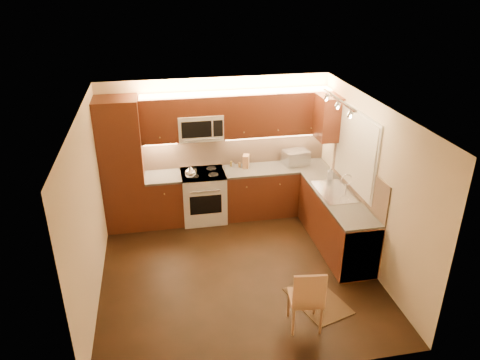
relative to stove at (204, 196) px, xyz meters
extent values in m
cube|color=black|center=(0.30, -1.68, -0.46)|extent=(4.00, 4.00, 0.01)
cube|color=beige|center=(0.30, -1.68, 2.04)|extent=(4.00, 4.00, 0.01)
cube|color=beige|center=(0.30, 0.32, 0.79)|extent=(4.00, 0.01, 2.50)
cube|color=beige|center=(0.30, -3.67, 0.79)|extent=(4.00, 0.01, 2.50)
cube|color=beige|center=(-1.70, -1.68, 0.79)|extent=(0.01, 4.00, 2.50)
cube|color=beige|center=(2.30, -1.68, 0.79)|extent=(0.01, 4.00, 2.50)
cube|color=#4C2210|center=(-1.35, 0.02, 0.69)|extent=(0.70, 0.60, 2.30)
cube|color=#4C2210|center=(-0.69, 0.02, -0.03)|extent=(0.62, 0.60, 0.86)
cube|color=#3E3B38|center=(-0.69, 0.02, 0.42)|extent=(0.62, 0.60, 0.04)
cube|color=#4C2210|center=(1.34, 0.02, -0.03)|extent=(1.92, 0.60, 0.86)
cube|color=#3E3B38|center=(1.34, 0.02, 0.42)|extent=(1.92, 0.60, 0.04)
cube|color=#4C2210|center=(2.00, -1.28, -0.03)|extent=(0.60, 2.00, 0.86)
cube|color=#3E3B38|center=(2.00, -1.28, 0.42)|extent=(0.60, 2.00, 0.04)
cube|color=silver|center=(2.00, -1.98, -0.03)|extent=(0.58, 0.60, 0.84)
cube|color=tan|center=(0.65, 0.31, 0.74)|extent=(3.30, 0.02, 0.60)
cube|color=tan|center=(2.29, -1.28, 0.74)|extent=(0.02, 2.00, 0.60)
cube|color=#4C2210|center=(-0.69, 0.15, 1.42)|extent=(0.62, 0.35, 0.75)
cube|color=#4C2210|center=(1.34, 0.15, 1.42)|extent=(1.92, 0.35, 0.75)
cube|color=#4C2210|center=(0.00, 0.15, 1.63)|extent=(0.76, 0.35, 0.31)
cube|color=#4C2210|center=(2.12, -0.28, 1.42)|extent=(0.35, 0.50, 0.75)
cube|color=silver|center=(2.29, -1.12, 1.14)|extent=(0.03, 1.44, 1.24)
cube|color=silver|center=(2.27, -1.12, 1.14)|extent=(0.02, 1.36, 1.16)
cube|color=silver|center=(1.85, -1.27, 2.00)|extent=(0.04, 1.20, 0.03)
cube|color=silver|center=(1.72, 0.10, 0.57)|extent=(0.49, 0.40, 0.26)
cube|color=#A4754A|center=(0.80, 0.13, 0.56)|extent=(0.15, 0.19, 0.23)
cylinder|color=silver|center=(0.81, 0.20, 0.48)|extent=(0.06, 0.06, 0.09)
cylinder|color=brown|center=(0.68, 0.15, 0.48)|extent=(0.05, 0.05, 0.09)
cylinder|color=silver|center=(0.57, 0.16, 0.49)|extent=(0.05, 0.05, 0.10)
cylinder|color=olive|center=(0.55, 0.22, 0.49)|extent=(0.06, 0.06, 0.10)
imported|color=#AFAFB3|center=(2.11, -0.62, 0.54)|extent=(0.12, 0.12, 0.20)
cube|color=black|center=(1.26, -2.58, -0.45)|extent=(0.82, 1.02, 0.01)
camera|label=1|loc=(-0.72, -7.26, 3.71)|focal=34.11mm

